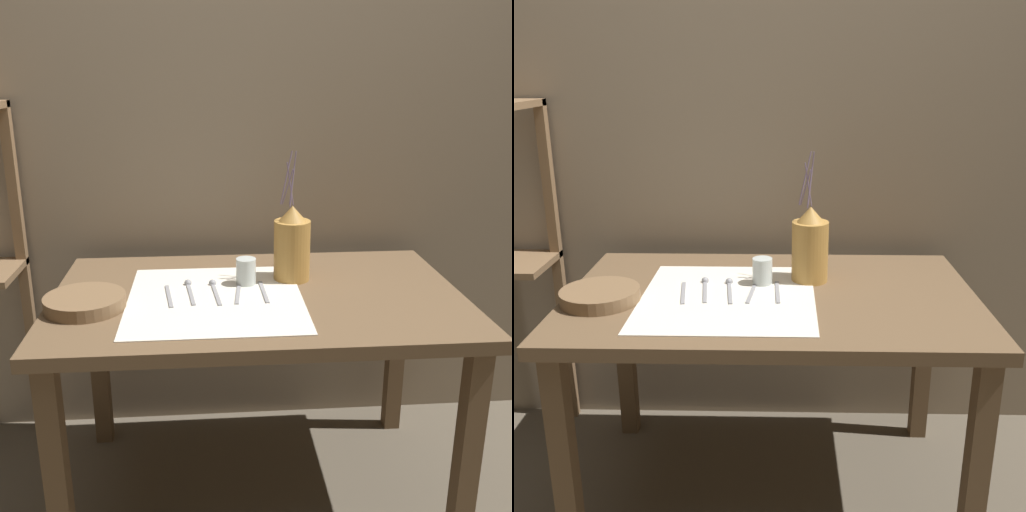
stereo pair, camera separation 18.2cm
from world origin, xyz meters
The scene contains 12 objects.
ground_plane centered at (0.00, 0.00, 0.00)m, with size 12.00×12.00×0.00m, color brown.
stone_wall_back centered at (0.00, 0.51, 1.20)m, with size 7.00×0.06×2.40m.
wooden_table centered at (0.00, 0.00, 0.64)m, with size 1.26×0.79×0.73m.
linen_cloth centered at (-0.13, -0.04, 0.73)m, with size 0.53×0.56×0.00m.
pitcher_with_flowers centered at (0.12, 0.12, 0.84)m, with size 0.12×0.12×0.42m.
wooden_bowl centered at (-0.51, -0.09, 0.75)m, with size 0.24×0.24×0.04m.
glass_tumbler_near centered at (-0.03, 0.07, 0.77)m, with size 0.06×0.06×0.09m.
knife_center centered at (-0.27, -0.02, 0.73)m, with size 0.04×0.18×0.00m.
spoon_inner centered at (-0.21, 0.05, 0.73)m, with size 0.04×0.19×0.02m.
spoon_outer centered at (-0.13, 0.04, 0.73)m, with size 0.04×0.19×0.02m.
fork_inner centered at (-0.06, -0.01, 0.73)m, with size 0.03×0.18×0.00m.
fork_outer centered at (0.02, -0.01, 0.73)m, with size 0.02×0.18×0.00m.
Camera 2 is at (0.04, -1.74, 1.40)m, focal length 42.00 mm.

